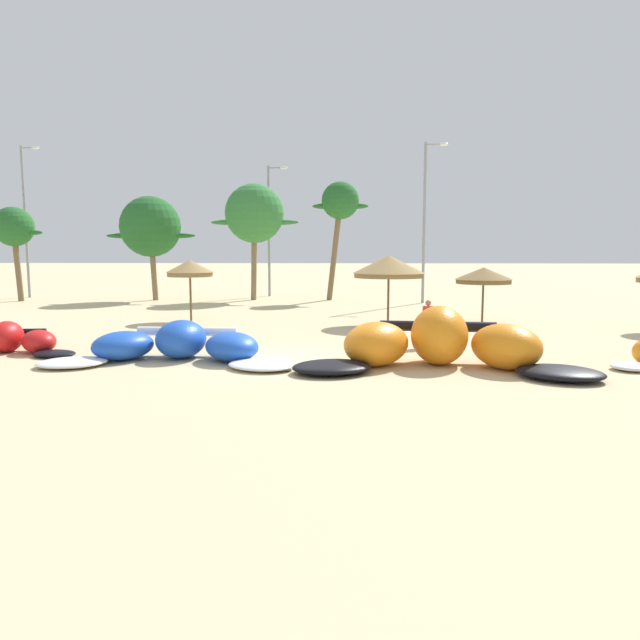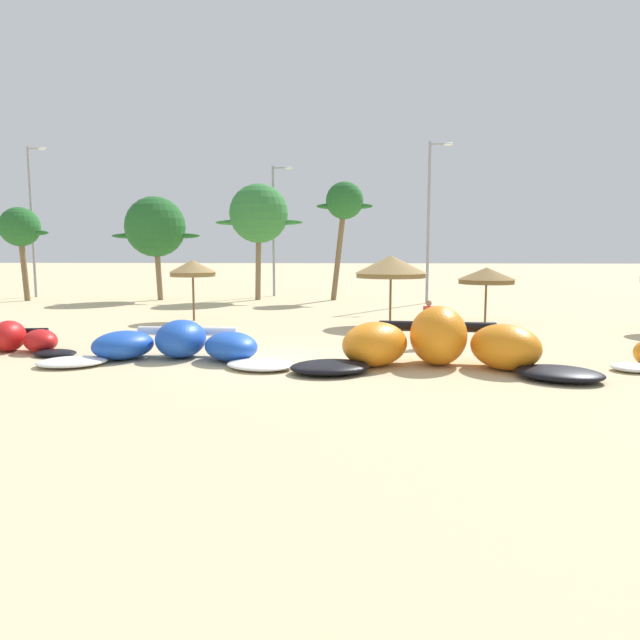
{
  "view_description": "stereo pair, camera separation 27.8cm",
  "coord_description": "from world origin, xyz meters",
  "px_view_note": "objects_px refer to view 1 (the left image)",
  "views": [
    {
      "loc": [
        1.75,
        -17.47,
        3.34
      ],
      "look_at": [
        0.88,
        2.0,
        1.0
      ],
      "focal_mm": 32.83,
      "sensor_mm": 36.0,
      "label": 1
    },
    {
      "loc": [
        2.02,
        -17.46,
        3.34
      ],
      "look_at": [
        0.88,
        2.0,
        1.0
      ],
      "focal_mm": 32.83,
      "sensor_mm": 36.0,
      "label": 2
    }
  ],
  "objects_px": {
    "lamppost_east_center": "(426,216)",
    "beach_umbrella_middle": "(389,266)",
    "palm_leftmost": "(14,228)",
    "palm_left": "(150,227)",
    "kite_far_left": "(3,342)",
    "beach_umbrella_near_van": "(190,268)",
    "palm_left_of_gap": "(254,214)",
    "palm_center_left": "(340,203)",
    "kite_left": "(177,345)",
    "beach_umbrella_near_palms": "(484,275)",
    "person_near_kites": "(428,323)",
    "lamppost_west": "(26,215)",
    "lamppost_west_center": "(270,225)",
    "kite_left_of_center": "(440,344)"
  },
  "relations": [
    {
      "from": "kite_far_left",
      "to": "beach_umbrella_near_van",
      "type": "distance_m",
      "value": 9.96
    },
    {
      "from": "kite_left_of_center",
      "to": "lamppost_east_center",
      "type": "height_order",
      "value": "lamppost_east_center"
    },
    {
      "from": "kite_far_left",
      "to": "beach_umbrella_near_palms",
      "type": "height_order",
      "value": "beach_umbrella_near_palms"
    },
    {
      "from": "beach_umbrella_middle",
      "to": "palm_left_of_gap",
      "type": "distance_m",
      "value": 15.53
    },
    {
      "from": "beach_umbrella_near_van",
      "to": "lamppost_east_center",
      "type": "xyz_separation_m",
      "value": [
        12.28,
        9.89,
        2.98
      ]
    },
    {
      "from": "palm_center_left",
      "to": "lamppost_east_center",
      "type": "xyz_separation_m",
      "value": [
        5.36,
        -2.0,
        -0.92
      ]
    },
    {
      "from": "beach_umbrella_near_van",
      "to": "person_near_kites",
      "type": "height_order",
      "value": "beach_umbrella_near_van"
    },
    {
      "from": "beach_umbrella_middle",
      "to": "palm_leftmost",
      "type": "height_order",
      "value": "palm_leftmost"
    },
    {
      "from": "person_near_kites",
      "to": "palm_left_of_gap",
      "type": "relative_size",
      "value": 0.21
    },
    {
      "from": "person_near_kites",
      "to": "palm_center_left",
      "type": "height_order",
      "value": "palm_center_left"
    },
    {
      "from": "palm_left_of_gap",
      "to": "palm_center_left",
      "type": "relative_size",
      "value": 0.99
    },
    {
      "from": "person_near_kites",
      "to": "lamppost_west_center",
      "type": "bearing_deg",
      "value": 110.67
    },
    {
      "from": "beach_umbrella_near_palms",
      "to": "beach_umbrella_middle",
      "type": "bearing_deg",
      "value": -164.85
    },
    {
      "from": "kite_left_of_center",
      "to": "palm_left_of_gap",
      "type": "xyz_separation_m",
      "value": [
        -8.77,
        22.34,
        5.04
      ]
    },
    {
      "from": "beach_umbrella_near_van",
      "to": "palm_leftmost",
      "type": "xyz_separation_m",
      "value": [
        -14.22,
        10.16,
        2.26
      ]
    },
    {
      "from": "palm_center_left",
      "to": "palm_left",
      "type": "bearing_deg",
      "value": -177.21
    },
    {
      "from": "palm_center_left",
      "to": "beach_umbrella_near_van",
      "type": "bearing_deg",
      "value": -120.16
    },
    {
      "from": "beach_umbrella_middle",
      "to": "beach_umbrella_near_palms",
      "type": "bearing_deg",
      "value": 15.15
    },
    {
      "from": "palm_center_left",
      "to": "lamppost_west",
      "type": "distance_m",
      "value": 21.91
    },
    {
      "from": "person_near_kites",
      "to": "lamppost_west_center",
      "type": "distance_m",
      "value": 23.89
    },
    {
      "from": "lamppost_west",
      "to": "lamppost_west_center",
      "type": "distance_m",
      "value": 16.96
    },
    {
      "from": "kite_left",
      "to": "person_near_kites",
      "type": "height_order",
      "value": "person_near_kites"
    },
    {
      "from": "kite_left",
      "to": "person_near_kites",
      "type": "xyz_separation_m",
      "value": [
        7.96,
        2.94,
        0.37
      ]
    },
    {
      "from": "kite_far_left",
      "to": "lamppost_east_center",
      "type": "xyz_separation_m",
      "value": [
        16.05,
        18.87,
        5.08
      ]
    },
    {
      "from": "lamppost_east_center",
      "to": "beach_umbrella_middle",
      "type": "bearing_deg",
      "value": -105.43
    },
    {
      "from": "kite_left",
      "to": "kite_left_of_center",
      "type": "xyz_separation_m",
      "value": [
        7.82,
        -0.71,
        0.2
      ]
    },
    {
      "from": "person_near_kites",
      "to": "lamppost_west",
      "type": "height_order",
      "value": "lamppost_west"
    },
    {
      "from": "person_near_kites",
      "to": "lamppost_west",
      "type": "distance_m",
      "value": 32.51
    },
    {
      "from": "kite_far_left",
      "to": "person_near_kites",
      "type": "distance_m",
      "value": 14.1
    },
    {
      "from": "beach_umbrella_middle",
      "to": "beach_umbrella_near_van",
      "type": "bearing_deg",
      "value": 172.45
    },
    {
      "from": "kite_left",
      "to": "beach_umbrella_near_palms",
      "type": "xyz_separation_m",
      "value": [
        11.43,
        9.85,
        1.72
      ]
    },
    {
      "from": "beach_umbrella_near_van",
      "to": "lamppost_west_center",
      "type": "xyz_separation_m",
      "value": [
        1.88,
        15.05,
        2.66
      ]
    },
    {
      "from": "lamppost_west",
      "to": "lamppost_east_center",
      "type": "xyz_separation_m",
      "value": [
        27.23,
        -3.21,
        -0.26
      ]
    },
    {
      "from": "lamppost_west",
      "to": "lamppost_west_center",
      "type": "height_order",
      "value": "lamppost_west"
    },
    {
      "from": "kite_far_left",
      "to": "person_near_kites",
      "type": "height_order",
      "value": "person_near_kites"
    },
    {
      "from": "person_near_kites",
      "to": "lamppost_east_center",
      "type": "xyz_separation_m",
      "value": [
        2.1,
        16.83,
        4.65
      ]
    },
    {
      "from": "kite_left",
      "to": "palm_center_left",
      "type": "distance_m",
      "value": 23.04
    },
    {
      "from": "palm_leftmost",
      "to": "palm_left",
      "type": "height_order",
      "value": "palm_left"
    },
    {
      "from": "kite_left",
      "to": "lamppost_east_center",
      "type": "distance_m",
      "value": 22.74
    },
    {
      "from": "beach_umbrella_near_palms",
      "to": "lamppost_east_center",
      "type": "distance_m",
      "value": 10.53
    },
    {
      "from": "lamppost_west",
      "to": "kite_far_left",
      "type": "bearing_deg",
      "value": -63.13
    },
    {
      "from": "beach_umbrella_near_palms",
      "to": "palm_center_left",
      "type": "relative_size",
      "value": 0.34
    },
    {
      "from": "kite_left_of_center",
      "to": "beach_umbrella_near_palms",
      "type": "xyz_separation_m",
      "value": [
        3.62,
        10.56,
        1.52
      ]
    },
    {
      "from": "beach_umbrella_near_palms",
      "to": "lamppost_west",
      "type": "xyz_separation_m",
      "value": [
        -28.6,
        13.12,
        3.55
      ]
    },
    {
      "from": "person_near_kites",
      "to": "lamppost_west_center",
      "type": "relative_size",
      "value": 0.17
    },
    {
      "from": "beach_umbrella_near_van",
      "to": "palm_left_of_gap",
      "type": "bearing_deg",
      "value": 83.91
    },
    {
      "from": "kite_left_of_center",
      "to": "palm_left_of_gap",
      "type": "bearing_deg",
      "value": 111.44
    },
    {
      "from": "kite_left",
      "to": "beach_umbrella_near_van",
      "type": "xyz_separation_m",
      "value": [
        -2.21,
        9.87,
        2.03
      ]
    },
    {
      "from": "beach_umbrella_near_van",
      "to": "beach_umbrella_near_palms",
      "type": "relative_size",
      "value": 1.1
    },
    {
      "from": "beach_umbrella_near_van",
      "to": "palm_leftmost",
      "type": "distance_m",
      "value": 17.63
    }
  ]
}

